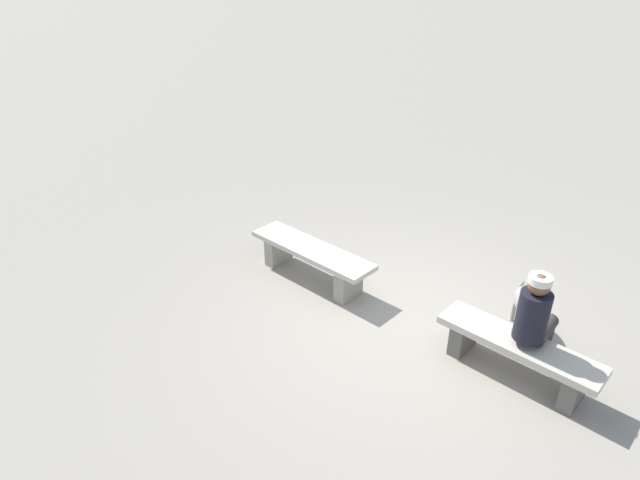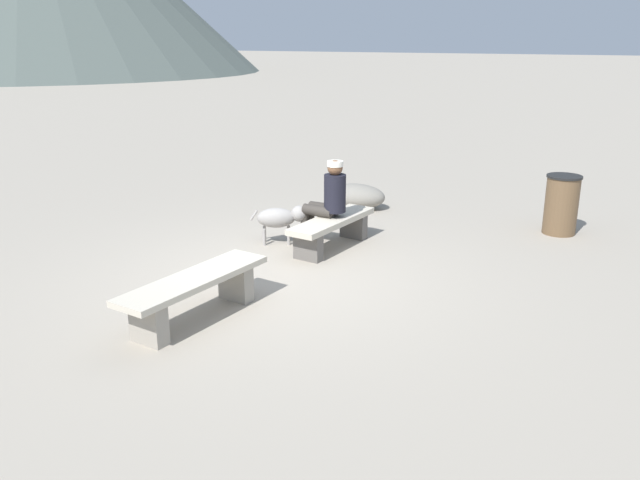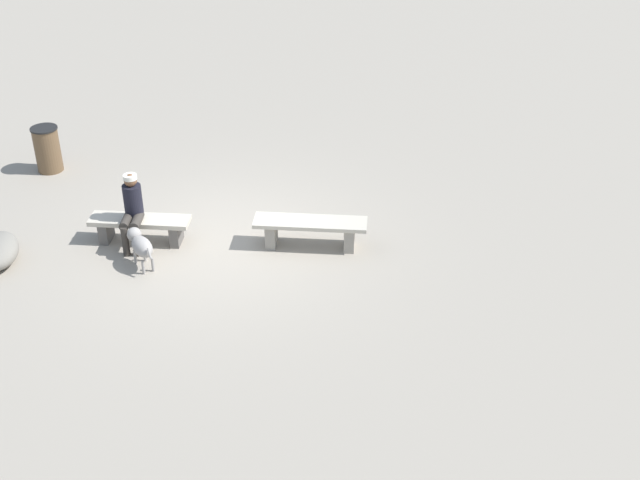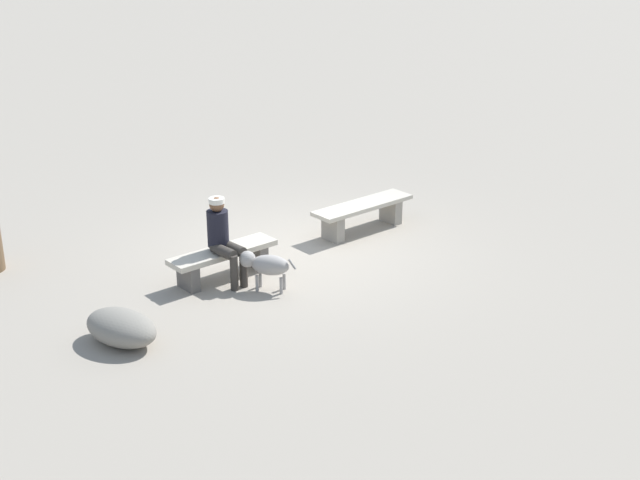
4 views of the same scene
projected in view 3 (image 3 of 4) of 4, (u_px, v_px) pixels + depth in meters
ground at (223, 244)px, 13.38m from camera, size 210.00×210.00×0.06m
bench_left at (310, 229)px, 13.10m from camera, size 1.82×0.60×0.47m
bench_right at (140, 225)px, 13.24m from camera, size 1.63×0.54×0.43m
seated_person at (132, 208)px, 12.96m from camera, size 0.32×0.63×1.20m
dog at (140, 244)px, 12.58m from camera, size 0.54×0.70×0.54m
trash_bin at (47, 149)px, 15.40m from camera, size 0.50×0.50×0.86m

